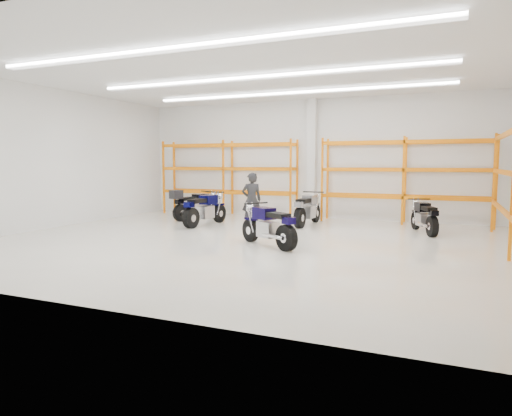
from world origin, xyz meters
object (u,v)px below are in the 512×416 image
at_px(motorcycle_main, 270,227).
at_px(motorcycle_back_c, 307,210).
at_px(motorcycle_back_d, 425,218).
at_px(motorcycle_back_b, 204,210).
at_px(standing_man, 252,200).
at_px(structural_column, 312,159).
at_px(motorcycle_back_a, 193,205).

distance_m(motorcycle_main, motorcycle_back_c, 4.17).
bearing_deg(motorcycle_back_c, motorcycle_back_d, -4.84).
distance_m(motorcycle_back_b, motorcycle_back_c, 3.47).
relative_size(motorcycle_main, motorcycle_back_c, 0.85).
relative_size(standing_man, structural_column, 0.40).
relative_size(motorcycle_back_a, structural_column, 0.48).
bearing_deg(motorcycle_back_b, motorcycle_back_d, 9.09).
distance_m(motorcycle_back_a, motorcycle_back_b, 1.61).
bearing_deg(motorcycle_main, motorcycle_back_a, 139.30).
bearing_deg(motorcycle_back_c, standing_man, -143.43).
height_order(motorcycle_back_d, standing_man, standing_man).
distance_m(motorcycle_back_a, structural_column, 4.81).
bearing_deg(structural_column, standing_man, -108.47).
height_order(motorcycle_back_b, structural_column, structural_column).
xyz_separation_m(motorcycle_back_a, motorcycle_back_d, (8.02, -0.07, -0.08)).
height_order(motorcycle_back_a, standing_man, standing_man).
bearing_deg(motorcycle_back_a, structural_column, 31.74).
bearing_deg(motorcycle_back_d, motorcycle_main, -132.10).
distance_m(motorcycle_back_a, motorcycle_back_d, 8.02).
distance_m(motorcycle_main, motorcycle_back_a, 6.00).
bearing_deg(standing_man, motorcycle_back_b, -26.34).
distance_m(motorcycle_back_b, motorcycle_back_d, 7.00).
distance_m(motorcycle_back_b, structural_column, 4.78).
xyz_separation_m(motorcycle_back_b, motorcycle_back_d, (6.91, 1.11, -0.05)).
relative_size(motorcycle_back_d, standing_man, 1.09).
height_order(motorcycle_back_c, standing_man, standing_man).
relative_size(motorcycle_back_a, motorcycle_back_c, 0.95).
relative_size(motorcycle_back_d, structural_column, 0.43).
bearing_deg(standing_man, structural_column, -144.61).
xyz_separation_m(motorcycle_back_c, motorcycle_back_d, (3.75, -0.32, -0.05)).
relative_size(motorcycle_back_a, motorcycle_back_b, 0.94).
bearing_deg(motorcycle_back_b, standing_man, 9.80).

